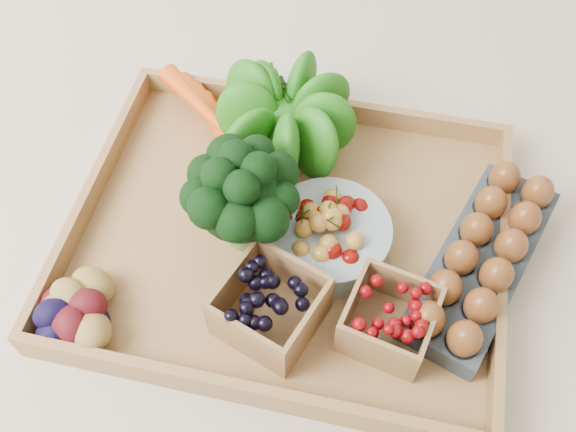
% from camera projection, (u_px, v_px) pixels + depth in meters
% --- Properties ---
extents(ground, '(4.00, 4.00, 0.00)m').
position_uv_depth(ground, '(288.00, 241.00, 0.85)').
color(ground, beige).
rests_on(ground, ground).
extents(tray, '(0.55, 0.45, 0.01)m').
position_uv_depth(tray, '(288.00, 238.00, 0.85)').
color(tray, '#A77946').
rests_on(tray, ground).
extents(carrots, '(0.20, 0.14, 0.05)m').
position_uv_depth(carrots, '(225.00, 136.00, 0.90)').
color(carrots, '#F04F0E').
rests_on(carrots, tray).
extents(lettuce, '(0.13, 0.13, 0.13)m').
position_uv_depth(lettuce, '(285.00, 114.00, 0.87)').
color(lettuce, '#16510C').
rests_on(lettuce, tray).
extents(broccoli, '(0.15, 0.15, 0.12)m').
position_uv_depth(broccoli, '(243.00, 213.00, 0.79)').
color(broccoli, black).
rests_on(broccoli, tray).
extents(cherry_bowl, '(0.16, 0.16, 0.04)m').
position_uv_depth(cherry_bowl, '(329.00, 236.00, 0.81)').
color(cherry_bowl, '#8C9EA5').
rests_on(cherry_bowl, tray).
extents(egg_carton, '(0.19, 0.30, 0.03)m').
position_uv_depth(egg_carton, '(480.00, 264.00, 0.80)').
color(egg_carton, '#374046').
rests_on(egg_carton, tray).
extents(potatoes, '(0.12, 0.12, 0.07)m').
position_uv_depth(potatoes, '(70.00, 308.00, 0.74)').
color(potatoes, '#400A0F').
rests_on(potatoes, tray).
extents(punnet_blackberry, '(0.14, 0.14, 0.07)m').
position_uv_depth(punnet_blackberry, '(270.00, 306.00, 0.74)').
color(punnet_blackberry, black).
rests_on(punnet_blackberry, tray).
extents(punnet_raspberry, '(0.12, 0.12, 0.07)m').
position_uv_depth(punnet_raspberry, '(389.00, 319.00, 0.74)').
color(punnet_raspberry, '#680407').
rests_on(punnet_raspberry, tray).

